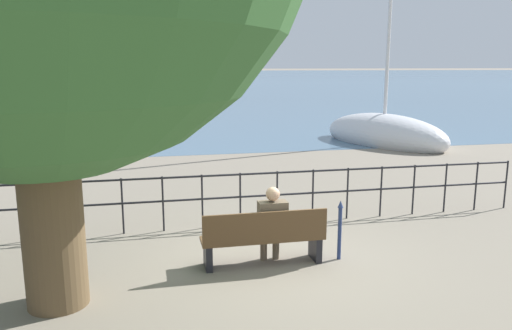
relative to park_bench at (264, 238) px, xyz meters
name	(u,v)px	position (x,y,z in m)	size (l,w,h in m)	color
ground_plane	(263,263)	(0.00, 0.06, -0.44)	(1000.00, 1000.00, 0.00)	gray
harbor_water	(152,75)	(0.00, 159.95, -0.43)	(600.00, 300.00, 0.01)	slate
park_bench	(264,238)	(0.00, 0.00, 0.00)	(1.92, 0.45, 0.90)	brown
seated_person_left	(272,221)	(0.15, 0.08, 0.24)	(0.45, 0.35, 1.23)	brown
promenade_railing	(240,191)	(0.00, 2.00, 0.26)	(11.75, 0.04, 1.05)	black
closed_umbrella	(340,227)	(1.24, -0.01, 0.11)	(0.09, 0.09, 0.97)	navy
sailboat_1	(181,94)	(1.52, 41.59, -0.04)	(2.24, 8.99, 12.97)	maroon
sailboat_2	(384,134)	(7.46, 11.00, -0.06)	(4.26, 6.39, 9.80)	silver
harbor_lighthouse	(119,31)	(-6.38, 90.93, 8.89)	(4.38, 4.38, 20.06)	white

